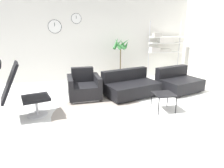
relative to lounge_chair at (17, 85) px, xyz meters
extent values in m
plane|color=silver|center=(1.83, -0.05, -0.73)|extent=(12.00, 12.00, 0.00)
cube|color=silver|center=(1.83, 2.89, 0.67)|extent=(12.00, 0.06, 2.80)
cylinder|color=black|center=(0.65, 2.85, 1.13)|extent=(0.44, 0.01, 0.44)
cylinder|color=white|center=(0.65, 2.85, 1.13)|extent=(0.41, 0.02, 0.41)
cube|color=black|center=(0.65, 2.84, 1.19)|extent=(0.01, 0.01, 0.12)
cylinder|color=black|center=(1.36, 2.85, 1.38)|extent=(0.33, 0.01, 0.33)
cylinder|color=white|center=(1.36, 2.85, 1.38)|extent=(0.32, 0.02, 0.32)
cube|color=black|center=(1.36, 2.84, 1.43)|extent=(0.01, 0.01, 0.09)
cylinder|color=gray|center=(1.74, -0.09, -0.73)|extent=(2.25, 2.25, 0.01)
cylinder|color=#BCBCC1|center=(0.32, 0.09, -0.72)|extent=(0.55, 0.55, 0.02)
cylinder|color=#BCBCC1|center=(0.32, 0.09, -0.54)|extent=(0.06, 0.06, 0.34)
cube|color=black|center=(0.32, 0.09, -0.33)|extent=(0.68, 0.66, 0.06)
cube|color=black|center=(-0.12, -0.03, 0.08)|extent=(0.54, 0.61, 0.79)
cube|color=silver|center=(1.41, 0.95, -0.70)|extent=(0.72, 0.71, 0.06)
cube|color=black|center=(1.41, 0.95, -0.50)|extent=(0.64, 0.85, 0.34)
cube|color=black|center=(1.40, 1.27, -0.14)|extent=(0.61, 0.21, 0.40)
cube|color=black|center=(1.77, 0.97, -0.39)|extent=(0.17, 0.83, 0.55)
cube|color=black|center=(1.05, 0.93, -0.39)|extent=(0.17, 0.83, 0.55)
cube|color=black|center=(2.72, 0.90, -0.71)|extent=(1.47, 1.12, 0.05)
cube|color=black|center=(2.72, 0.90, -0.51)|extent=(1.65, 1.30, 0.33)
cube|color=black|center=(2.61, 1.24, -0.19)|extent=(1.44, 0.63, 0.31)
cube|color=black|center=(4.24, 0.99, -0.71)|extent=(1.22, 1.04, 0.05)
cube|color=black|center=(4.24, 0.99, -0.51)|extent=(1.38, 1.21, 0.33)
cube|color=black|center=(4.13, 1.32, -0.19)|extent=(1.16, 0.54, 0.31)
cube|color=black|center=(3.14, -0.23, -0.33)|extent=(0.46, 0.46, 0.02)
cylinder|color=black|center=(2.93, -0.44, -0.53)|extent=(0.02, 0.02, 0.40)
cylinder|color=black|center=(3.35, -0.44, -0.53)|extent=(0.02, 0.02, 0.40)
cylinder|color=black|center=(2.93, -0.02, -0.53)|extent=(0.02, 0.02, 0.40)
cylinder|color=black|center=(3.35, -0.02, -0.53)|extent=(0.02, 0.02, 0.40)
cylinder|color=brown|center=(2.75, 2.35, -0.59)|extent=(0.36, 0.36, 0.29)
cylinder|color=#382819|center=(2.75, 2.35, -0.45)|extent=(0.33, 0.33, 0.02)
cylinder|color=brown|center=(2.75, 2.35, -0.01)|extent=(0.04, 0.04, 0.87)
cone|color=#2D6B33|center=(2.96, 2.34, 0.55)|extent=(0.12, 0.46, 0.33)
cone|color=#2D6B33|center=(2.89, 2.50, 0.57)|extent=(0.41, 0.38, 0.37)
cone|color=#2D6B33|center=(2.70, 2.50, 0.56)|extent=(0.39, 0.23, 0.35)
cone|color=#2D6B33|center=(2.63, 2.45, 0.60)|extent=(0.31, 0.38, 0.42)
cone|color=#2D6B33|center=(2.64, 2.29, 0.59)|extent=(0.25, 0.34, 0.38)
cone|color=#2D6B33|center=(2.69, 2.19, 0.55)|extent=(0.41, 0.25, 0.32)
cone|color=#2D6B33|center=(2.81, 2.27, 0.56)|extent=(0.29, 0.25, 0.33)
cylinder|color=#BCBCC1|center=(3.90, 2.68, 0.30)|extent=(0.03, 0.03, 2.06)
cylinder|color=#BCBCC1|center=(5.09, 2.68, 0.30)|extent=(0.03, 0.03, 2.06)
cube|color=white|center=(4.49, 2.56, 0.24)|extent=(1.25, 0.28, 0.02)
cube|color=white|center=(4.49, 2.56, 0.56)|extent=(1.25, 0.28, 0.02)
cube|color=white|center=(4.49, 2.56, 0.77)|extent=(1.25, 0.28, 0.02)
cube|color=beige|center=(4.07, 2.55, 0.33)|extent=(0.34, 0.24, 0.17)
cube|color=silver|center=(4.46, 2.55, 0.67)|extent=(0.55, 0.24, 0.20)
cube|color=#B7B2A8|center=(4.11, 2.55, 0.85)|extent=(0.28, 0.24, 0.14)
cube|color=beige|center=(4.45, 2.55, 0.30)|extent=(0.42, 0.24, 0.10)
camera|label=1|loc=(1.12, -4.19, 1.18)|focal=32.00mm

